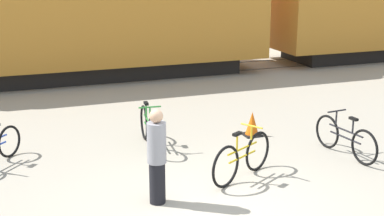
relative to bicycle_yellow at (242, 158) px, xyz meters
The scene contains 8 objects.
ground_plane 1.59m from the bicycle_yellow, 131.18° to the right, with size 80.00×80.00×0.00m, color #B2A893.
rail_near 8.93m from the bicycle_yellow, 96.51° to the left, with size 48.92×0.07×0.01m, color #4C4238.
rail_far 10.36m from the bicycle_yellow, 95.61° to the left, with size 48.92×0.07×0.01m, color #4C4238.
bicycle_yellow is the anchor object (origin of this frame).
bicycle_green 2.52m from the bicycle_yellow, 116.84° to the left, with size 0.46×1.75×0.96m.
bicycle_black 2.47m from the bicycle_yellow, ahead, with size 0.46×1.80×0.88m.
person_in_grey 1.82m from the bicycle_yellow, 165.77° to the right, with size 0.31×0.31×1.59m.
traffic_cone 2.51m from the bicycle_yellow, 59.71° to the left, with size 0.40×0.40×0.55m.
Camera 1 is at (-2.92, -7.02, 3.85)m, focal length 50.00 mm.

